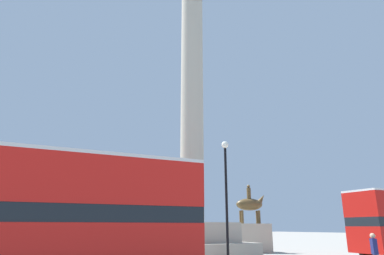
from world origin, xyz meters
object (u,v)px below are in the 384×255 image
(equestrian_statue, at_px, (251,232))
(bus_b, at_px, (29,214))
(monument_column, at_px, (192,155))
(street_lamp, at_px, (226,198))
(pedestrian_near_lamp, at_px, (375,251))

(equestrian_statue, bearing_deg, bus_b, -127.03)
(monument_column, bearing_deg, equestrian_statue, 29.59)
(street_lamp, distance_m, pedestrian_near_lamp, 7.26)
(bus_b, relative_size, equestrian_statue, 2.03)
(monument_column, distance_m, pedestrian_near_lamp, 11.36)
(bus_b, xyz_separation_m, equestrian_statue, (18.09, 11.63, -0.81))
(monument_column, distance_m, equestrian_statue, 10.78)
(monument_column, xyz_separation_m, street_lamp, (0.09, -3.62, -3.01))
(pedestrian_near_lamp, bearing_deg, bus_b, 122.45)
(monument_column, relative_size, pedestrian_near_lamp, 13.60)
(monument_column, height_order, bus_b, monument_column)
(pedestrian_near_lamp, bearing_deg, monument_column, 66.76)
(equestrian_statue, height_order, pedestrian_near_lamp, equestrian_statue)
(equestrian_statue, bearing_deg, pedestrian_near_lamp, -85.92)
(bus_b, distance_m, pedestrian_near_lamp, 14.36)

